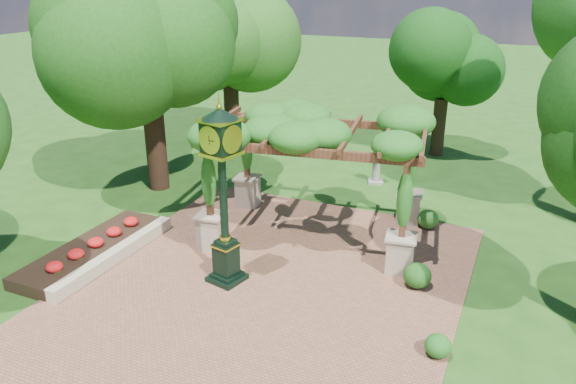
% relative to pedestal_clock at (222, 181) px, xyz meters
% --- Properties ---
extents(ground, '(120.00, 120.00, 0.00)m').
position_rel_pedestal_clock_xyz_m(ground, '(1.09, -0.83, -2.92)').
color(ground, '#1E4714').
rests_on(ground, ground).
extents(brick_plaza, '(10.00, 12.00, 0.04)m').
position_rel_pedestal_clock_xyz_m(brick_plaza, '(1.09, 0.17, -2.90)').
color(brick_plaza, brown).
rests_on(brick_plaza, ground).
extents(border_wall, '(0.35, 5.00, 0.40)m').
position_rel_pedestal_clock_xyz_m(border_wall, '(-3.51, -0.33, -2.72)').
color(border_wall, '#C6B793').
rests_on(border_wall, ground).
extents(flower_bed, '(1.50, 5.00, 0.36)m').
position_rel_pedestal_clock_xyz_m(flower_bed, '(-4.41, -0.33, -2.74)').
color(flower_bed, red).
rests_on(flower_bed, ground).
extents(pedestal_clock, '(1.15, 1.15, 4.88)m').
position_rel_pedestal_clock_xyz_m(pedestal_clock, '(0.00, 0.00, 0.00)').
color(pedestal_clock, black).
rests_on(pedestal_clock, brick_plaza).
extents(pergola, '(7.10, 5.05, 4.12)m').
position_rel_pedestal_clock_xyz_m(pergola, '(1.12, 3.68, 0.46)').
color(pergola, tan).
rests_on(pergola, brick_plaza).
extents(sundial, '(0.72, 0.72, 1.04)m').
position_rel_pedestal_clock_xyz_m(sundial, '(1.63, 9.11, -2.46)').
color(sundial, gray).
rests_on(sundial, ground).
extents(shrub_front, '(0.63, 0.63, 0.52)m').
position_rel_pedestal_clock_xyz_m(shrub_front, '(5.83, -0.96, -2.61)').
color(shrub_front, '#1C5719').
rests_on(shrub_front, brick_plaza).
extents(shrub_mid, '(0.85, 0.85, 0.67)m').
position_rel_pedestal_clock_xyz_m(shrub_mid, '(4.81, 1.76, -2.54)').
color(shrub_mid, '#1A4814').
rests_on(shrub_mid, brick_plaza).
extents(shrub_back, '(0.79, 0.79, 0.62)m').
position_rel_pedestal_clock_xyz_m(shrub_back, '(4.36, 5.60, -2.57)').
color(shrub_back, '#29621C').
rests_on(shrub_back, brick_plaza).
extents(tree_west_near, '(5.15, 5.15, 8.92)m').
position_rel_pedestal_clock_xyz_m(tree_west_near, '(-5.96, 5.15, 3.21)').
color(tree_west_near, black).
rests_on(tree_west_near, ground).
extents(tree_west_far, '(4.72, 4.72, 7.95)m').
position_rel_pedestal_clock_xyz_m(tree_west_far, '(-6.26, 11.56, 2.54)').
color(tree_west_far, black).
rests_on(tree_west_far, ground).
extents(tree_north, '(3.21, 3.21, 6.74)m').
position_rel_pedestal_clock_xyz_m(tree_north, '(3.18, 13.81, 1.69)').
color(tree_north, '#2E2112').
rests_on(tree_north, ground).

